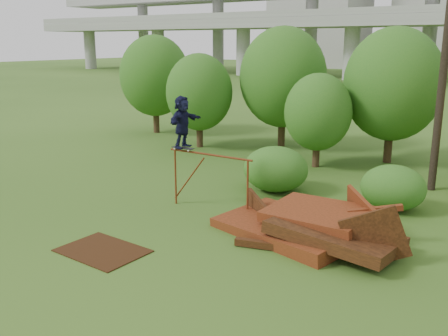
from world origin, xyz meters
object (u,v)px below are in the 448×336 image
Objects in this scene: skater at (182,122)px; utility_pole at (447,40)px; scrap_pile at (309,227)px; flat_plate at (103,251)px.

utility_pole reaches higher than skater.
scrap_pile is at bearing -104.10° from utility_pole.
flat_plate is at bearing -118.81° from utility_pole.
scrap_pile is 5.58m from flat_plate.
flat_plate is at bearing -175.85° from skater.
skater is at bearing 174.74° from scrap_pile.
flat_plate is (-4.13, -3.73, -0.35)m from scrap_pile.
flat_plate is 13.33m from utility_pole.
utility_pole is at bearing 75.90° from scrap_pile.
flat_plate is (0.58, -4.16, -2.80)m from skater.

